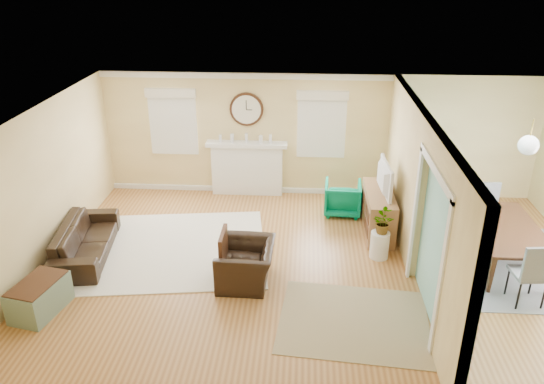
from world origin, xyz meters
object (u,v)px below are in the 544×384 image
object	(u,v)px
eames_chair	(246,264)
green_chair	(343,198)
credenza	(378,212)
dining_table	(504,245)
sofa	(86,240)

from	to	relation	value
eames_chair	green_chair	distance (m)	3.05
credenza	dining_table	distance (m)	2.21
eames_chair	credenza	bearing A→B (deg)	129.95
green_chair	credenza	xyz separation A→B (m)	(0.61, -0.74, 0.07)
eames_chair	credenza	world-z (taller)	credenza
green_chair	credenza	world-z (taller)	credenza
sofa	credenza	world-z (taller)	credenza
dining_table	eames_chair	bearing A→B (deg)	100.67
eames_chair	sofa	bearing A→B (deg)	-101.47
sofa	dining_table	world-z (taller)	dining_table
credenza	eames_chair	bearing A→B (deg)	-141.13
sofa	eames_chair	size ratio (longest dim) A/B	2.01
eames_chair	dining_table	size ratio (longest dim) A/B	0.51
eames_chair	credenza	xyz separation A→B (m)	(2.26, 1.82, 0.08)
sofa	dining_table	xyz separation A→B (m)	(7.07, 0.19, 0.05)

